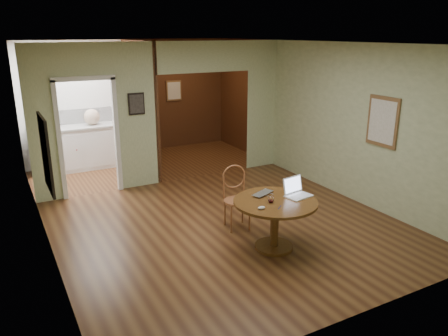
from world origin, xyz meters
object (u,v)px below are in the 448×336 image
open_laptop (296,191)px  closed_laptop (266,194)px  chair (236,193)px  dining_table (275,213)px

open_laptop → closed_laptop: open_laptop is taller
open_laptop → closed_laptop: bearing=143.4°
open_laptop → closed_laptop: 0.42m
chair → dining_table: bearing=-73.6°
dining_table → open_laptop: bearing=5.8°
dining_table → open_laptop: 0.44m
closed_laptop → chair: bearing=76.6°
closed_laptop → open_laptop: bearing=-48.9°
chair → open_laptop: (0.47, -0.84, 0.24)m
dining_table → closed_laptop: 0.30m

